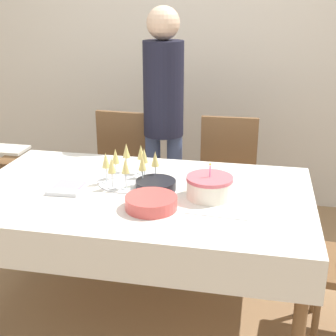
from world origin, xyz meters
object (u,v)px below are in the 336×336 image
at_px(dining_chair_far_right, 227,180).
at_px(plate_stack_dessert, 156,185).
at_px(dining_chair_far_left, 118,173).
at_px(person_standing, 163,106).
at_px(birthday_cake, 209,187).
at_px(high_chair, 13,173).
at_px(champagne_tray, 130,167).
at_px(plate_stack_main, 151,203).

height_order(dining_chair_far_right, plate_stack_dessert, dining_chair_far_right).
xyz_separation_m(dining_chair_far_left, person_standing, (0.33, 0.05, 0.50)).
distance_m(birthday_cake, plate_stack_dessert, 0.30).
bearing_deg(dining_chair_far_left, high_chair, -174.62).
xyz_separation_m(dining_chair_far_right, champagne_tray, (-0.49, -0.74, 0.33)).
bearing_deg(champagne_tray, dining_chair_far_left, 112.62).
bearing_deg(dining_chair_far_left, dining_chair_far_right, 0.01).
relative_size(plate_stack_dessert, high_chair, 0.30).
bearing_deg(dining_chair_far_left, birthday_cake, -48.60).
bearing_deg(plate_stack_dessert, person_standing, 99.39).
xyz_separation_m(birthday_cake, high_chair, (-1.58, 0.80, -0.34)).
bearing_deg(person_standing, plate_stack_main, -80.98).
distance_m(plate_stack_dessert, high_chair, 1.52).
relative_size(dining_chair_far_right, birthday_cake, 3.98).
bearing_deg(high_chair, plate_stack_main, -36.87).
height_order(champagne_tray, plate_stack_dessert, champagne_tray).
distance_m(dining_chair_far_right, birthday_cake, 0.92).
distance_m(dining_chair_far_right, champagne_tray, 0.95).
distance_m(dining_chair_far_left, champagne_tray, 0.87).
relative_size(champagne_tray, plate_stack_dessert, 1.67).
height_order(plate_stack_main, person_standing, person_standing).
bearing_deg(high_chair, dining_chair_far_right, 2.73).
height_order(dining_chair_far_left, person_standing, person_standing).
distance_m(dining_chair_far_left, person_standing, 0.60).
bearing_deg(dining_chair_far_right, person_standing, 174.32).
relative_size(champagne_tray, high_chair, 0.51).
height_order(birthday_cake, high_chair, birthday_cake).
bearing_deg(birthday_cake, plate_stack_main, -143.03).
xyz_separation_m(birthday_cake, champagne_tray, (-0.46, 0.13, 0.03)).
relative_size(dining_chair_far_left, dining_chair_far_right, 1.00).
bearing_deg(person_standing, champagne_tray, -91.59).
relative_size(dining_chair_far_right, plate_stack_main, 3.74).
height_order(plate_stack_dessert, high_chair, plate_stack_dessert).
bearing_deg(dining_chair_far_left, plate_stack_dessert, -59.99).
distance_m(birthday_cake, plate_stack_main, 0.33).
height_order(birthday_cake, person_standing, person_standing).
distance_m(champagne_tray, high_chair, 1.36).
bearing_deg(dining_chair_far_right, birthday_cake, -91.72).
relative_size(dining_chair_far_right, plate_stack_dessert, 4.41).
distance_m(dining_chair_far_left, dining_chair_far_right, 0.80).
xyz_separation_m(plate_stack_main, plate_stack_dessert, (-0.03, 0.25, -0.01)).
xyz_separation_m(plate_stack_dessert, high_chair, (-1.29, 0.75, -0.31)).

